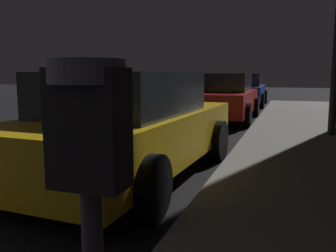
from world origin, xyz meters
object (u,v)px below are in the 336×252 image
object	(u,v)px
parking_meter	(91,184)
car_red	(220,97)
car_yellow_cab	(130,126)
car_blue	(244,89)

from	to	relation	value
parking_meter	car_red	world-z (taller)	parking_meter
car_yellow_cab	car_red	bearing A→B (deg)	89.98
car_yellow_cab	car_blue	distance (m)	12.14
car_blue	parking_meter	bearing A→B (deg)	-84.31
car_red	car_blue	distance (m)	5.62
car_blue	car_yellow_cab	bearing A→B (deg)	-90.02
parking_meter	car_blue	size ratio (longest dim) A/B	0.29
parking_meter	car_yellow_cab	bearing A→B (deg)	113.62
car_red	car_yellow_cab	bearing A→B (deg)	-90.02
car_red	car_blue	size ratio (longest dim) A/B	0.93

